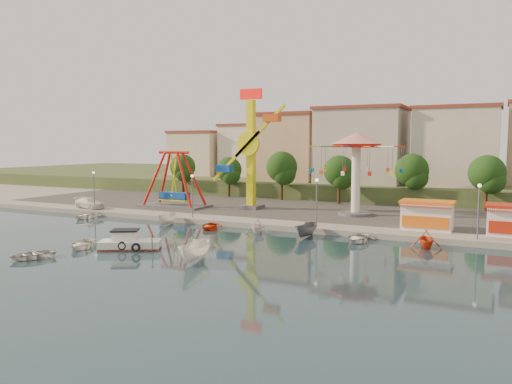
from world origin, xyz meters
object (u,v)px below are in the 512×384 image
Objects in this scene: van at (90,203)px; rowboat_a at (82,244)px; wave_swinger at (356,155)px; skiff at (195,252)px; kamikaze_tower at (253,152)px; pirate_ship_ride at (174,180)px; cabin_motorboat at (129,243)px.

rowboat_a is at bearing -125.83° from van.
wave_swinger reaches higher than skiff.
kamikaze_tower is at bearing -54.26° from van.
pirate_ship_ride is at bearing -165.64° from kamikaze_tower.
skiff is at bearing -51.48° from pirate_ship_ride.
van is at bearing -155.32° from kamikaze_tower.
skiff is 34.98m from van.
skiff reaches higher than rowboat_a.
kamikaze_tower reaches higher than cabin_motorboat.
cabin_motorboat is at bearing -88.71° from kamikaze_tower.
kamikaze_tower is at bearing 99.05° from skiff.
wave_swinger is at bearing 32.77° from cabin_motorboat.
wave_swinger is at bearing 33.44° from rowboat_a.
kamikaze_tower is 2.87× the size of cabin_motorboat.
wave_swinger reaches higher than cabin_motorboat.
wave_swinger is 2.27× the size of van.
wave_swinger is 34.41m from rowboat_a.
van reaches higher than rowboat_a.
rowboat_a is at bearing 171.79° from cabin_motorboat.
van is (-20.80, -9.56, -7.10)m from kamikaze_tower.
wave_swinger is 2.99× the size of rowboat_a.
skiff is at bearing -110.86° from van.
cabin_motorboat is at bearing 159.76° from skiff.
cabin_motorboat is 1.26× the size of skiff.
pirate_ship_ride is 1.96× the size of van.
rowboat_a is at bearing -73.16° from pirate_ship_ride.
wave_swinger reaches higher than rowboat_a.
pirate_ship_ride is 12.21m from kamikaze_tower.
kamikaze_tower reaches higher than pirate_ship_ride.
kamikaze_tower is 27.50m from cabin_motorboat.
skiff is (8.89, -28.05, -7.56)m from kamikaze_tower.
wave_swinger is (25.57, 3.17, 3.80)m from pirate_ship_ride.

